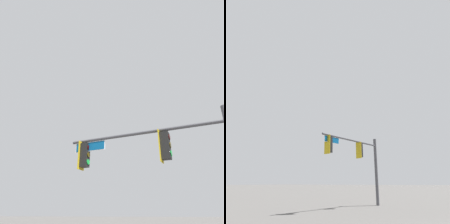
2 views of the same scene
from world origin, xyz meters
The scene contains 1 object.
signal_pole_near centered at (-6.38, -8.92, 3.78)m, with size 6.76×1.48×5.58m.
Camera 2 is at (9.92, -1.42, 1.79)m, focal length 35.00 mm.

